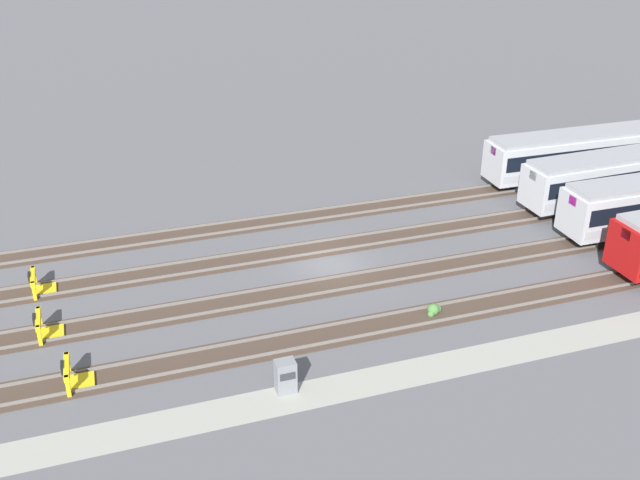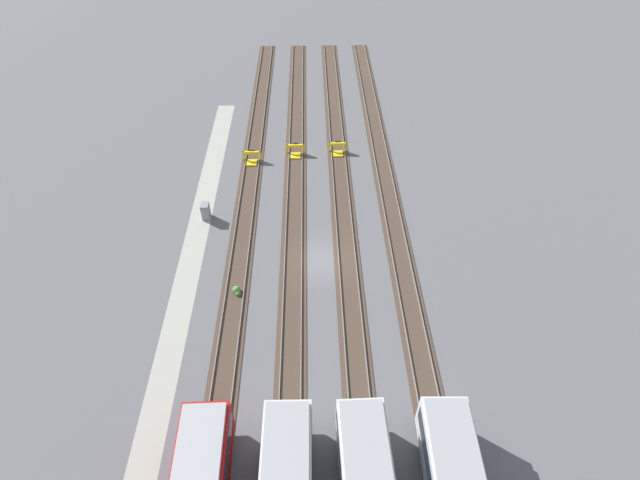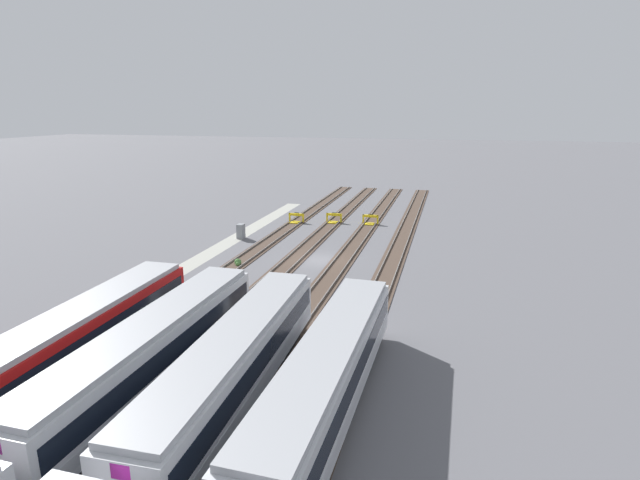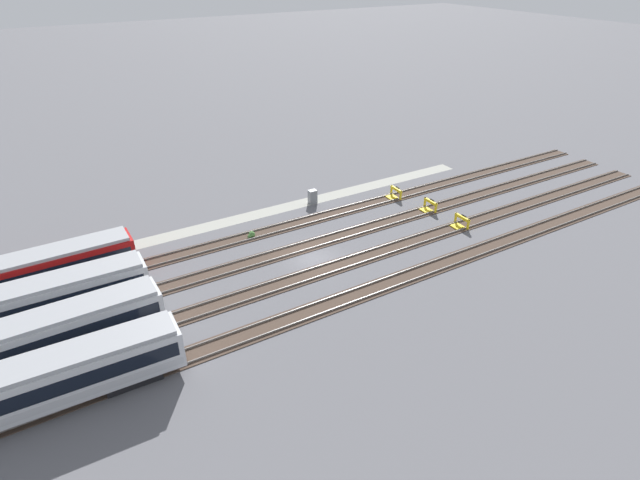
% 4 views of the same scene
% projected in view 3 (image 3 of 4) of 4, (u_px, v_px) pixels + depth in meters
% --- Properties ---
extents(ground_plane, '(400.00, 400.00, 0.00)m').
position_uv_depth(ground_plane, '(318.00, 260.00, 47.18)').
color(ground_plane, '#5B5B60').
extents(service_walkway, '(54.00, 2.00, 0.01)m').
position_uv_depth(service_walkway, '(212.00, 252.00, 49.90)').
color(service_walkway, '#9E9E93').
rests_on(service_walkway, ground).
extents(rail_track_nearest, '(90.00, 2.24, 0.21)m').
position_uv_depth(rail_track_nearest, '(251.00, 254.00, 48.87)').
color(rail_track_nearest, '#47382D').
rests_on(rail_track_nearest, ground).
extents(rail_track_near_inner, '(90.00, 2.24, 0.21)m').
position_uv_depth(rail_track_near_inner, '(295.00, 258.00, 47.73)').
color(rail_track_near_inner, '#47382D').
rests_on(rail_track_near_inner, ground).
extents(rail_track_middle, '(90.00, 2.24, 0.21)m').
position_uv_depth(rail_track_middle, '(342.00, 262.00, 46.60)').
color(rail_track_middle, '#47382D').
rests_on(rail_track_middle, ground).
extents(rail_track_far_inner, '(90.00, 2.24, 0.21)m').
position_uv_depth(rail_track_far_inner, '(391.00, 265.00, 45.46)').
color(rail_track_far_inner, '#47382D').
rests_on(rail_track_far_inner, ground).
extents(subway_car_front_row_leftmost, '(18.06, 3.27, 3.70)m').
position_uv_depth(subway_car_front_row_leftmost, '(236.00, 362.00, 24.03)').
color(subway_car_front_row_leftmost, silver).
rests_on(subway_car_front_row_leftmost, ground).
extents(subway_car_front_row_centre, '(18.06, 3.22, 3.70)m').
position_uv_depth(subway_car_front_row_centre, '(328.00, 375.00, 22.89)').
color(subway_car_front_row_centre, silver).
rests_on(subway_car_front_row_centre, ground).
extents(subway_car_front_row_right_inner, '(18.05, 3.16, 3.70)m').
position_uv_depth(subway_car_front_row_right_inner, '(76.00, 340.00, 26.29)').
color(subway_car_front_row_right_inner, '#A80F0F').
rests_on(subway_car_front_row_right_inner, ground).
extents(subway_car_back_row_rightmost, '(18.02, 2.99, 3.70)m').
position_uv_depth(subway_car_back_row_rightmost, '(152.00, 351.00, 25.16)').
color(subway_car_back_row_rightmost, silver).
rests_on(subway_car_back_row_rightmost, ground).
extents(bumper_stop_nearest_track, '(1.37, 2.01, 1.22)m').
position_uv_depth(bumper_stop_nearest_track, '(296.00, 219.00, 62.56)').
color(bumper_stop_nearest_track, yellow).
rests_on(bumper_stop_nearest_track, ground).
extents(bumper_stop_near_inner_track, '(1.35, 2.00, 1.22)m').
position_uv_depth(bumper_stop_near_inner_track, '(334.00, 219.00, 62.55)').
color(bumper_stop_near_inner_track, yellow).
rests_on(bumper_stop_near_inner_track, ground).
extents(bumper_stop_middle_track, '(1.34, 2.00, 1.22)m').
position_uv_depth(bumper_stop_middle_track, '(370.00, 220.00, 61.67)').
color(bumper_stop_middle_track, yellow).
rests_on(bumper_stop_middle_track, ground).
extents(electrical_cabinet, '(0.90, 0.73, 1.60)m').
position_uv_depth(electrical_cabinet, '(241.00, 231.00, 54.98)').
color(electrical_cabinet, gray).
rests_on(electrical_cabinet, ground).
extents(weed_clump, '(0.92, 0.70, 0.64)m').
position_uv_depth(weed_clump, '(238.00, 263.00, 45.63)').
color(weed_clump, '#4C7F3D').
rests_on(weed_clump, ground).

